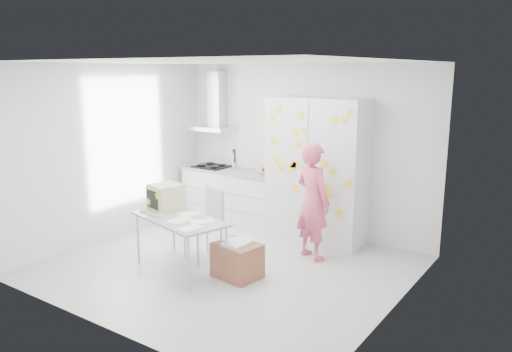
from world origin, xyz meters
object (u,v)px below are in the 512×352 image
Objects in this scene: desk at (170,206)px; chair at (207,219)px; cardboard_box at (237,260)px; person at (313,201)px.

chair is (0.26, 0.45, -0.25)m from desk.
desk is at bearing -170.55° from cardboard_box.
chair reaches higher than cardboard_box.
desk reaches higher than chair.
desk is (-1.44, -1.30, 0.00)m from person.
person is 1.94m from desk.
chair is at bearing 158.57° from cardboard_box.
person is at bearing 56.75° from desk.
person is at bearing 68.13° from cardboard_box.
chair is at bearing 74.87° from desk.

